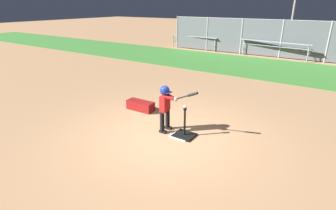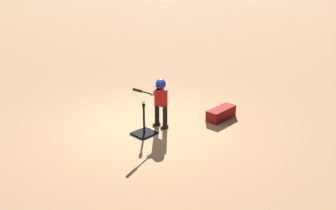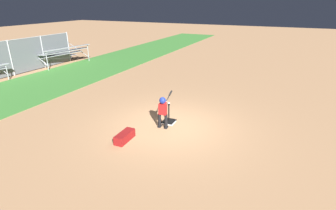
{
  "view_description": "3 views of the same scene",
  "coord_description": "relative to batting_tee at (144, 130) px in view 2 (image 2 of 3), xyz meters",
  "views": [
    {
      "loc": [
        3.1,
        -4.65,
        2.97
      ],
      "look_at": [
        -0.02,
        0.03,
        0.79
      ],
      "focal_mm": 28.0,
      "sensor_mm": 36.0,
      "label": 1
    },
    {
      "loc": [
        5.74,
        6.24,
        3.77
      ],
      "look_at": [
        -0.2,
        0.47,
        0.62
      ],
      "focal_mm": 42.0,
      "sensor_mm": 36.0,
      "label": 2
    },
    {
      "loc": [
        -7.87,
        -3.57,
        4.25
      ],
      "look_at": [
        0.18,
        0.2,
        0.74
      ],
      "focal_mm": 28.0,
      "sensor_mm": 36.0,
      "label": 3
    }
  ],
  "objects": [
    {
      "name": "equipment_bag",
      "position": [
        -1.93,
        0.7,
        0.05
      ],
      "size": [
        0.85,
        0.34,
        0.28
      ],
      "primitive_type": "cube",
      "rotation": [
        0.0,
        0.0,
        0.03
      ],
      "color": "maroon",
      "rests_on": "ground_plane"
    },
    {
      "name": "ground_plane",
      "position": [
        -0.32,
        -0.23,
        -0.09
      ],
      "size": [
        90.0,
        90.0,
        0.0
      ],
      "primitive_type": "plane",
      "color": "#AD7F56"
    },
    {
      "name": "batter_child",
      "position": [
        -0.52,
        -0.02,
        0.66
      ],
      "size": [
        0.98,
        0.37,
        1.17
      ],
      "color": "black",
      "rests_on": "ground_plane"
    },
    {
      "name": "batting_tee",
      "position": [
        0.0,
        0.0,
        0.0
      ],
      "size": [
        0.49,
        0.44,
        0.73
      ],
      "color": "black",
      "rests_on": "ground_plane"
    },
    {
      "name": "baseball",
      "position": [
        0.0,
        0.0,
        0.68
      ],
      "size": [
        0.07,
        0.07,
        0.07
      ],
      "primitive_type": "sphere",
      "color": "white",
      "rests_on": "batting_tee"
    },
    {
      "name": "home_plate",
      "position": [
        -0.07,
        -0.03,
        -0.08
      ],
      "size": [
        0.46,
        0.46,
        0.02
      ],
      "primitive_type": "cube",
      "rotation": [
        0.0,
        0.0,
        0.04
      ],
      "color": "white",
      "rests_on": "ground_plane"
    }
  ]
}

